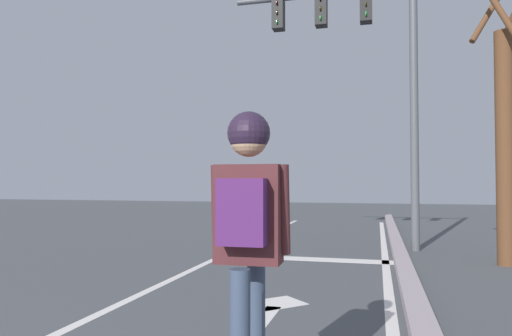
{
  "coord_description": "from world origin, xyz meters",
  "views": [
    {
      "loc": [
        3.08,
        0.07,
        1.34
      ],
      "look_at": [
        1.49,
        6.18,
        1.53
      ],
      "focal_mm": 32.63,
      "sensor_mm": 36.0,
      "label": 1
    }
  ],
  "objects": [
    {
      "name": "traffic_signal_mast",
      "position": [
        2.77,
        9.63,
        4.01
      ],
      "size": [
        3.7,
        0.34,
        5.52
      ],
      "color": "#53555A",
      "rests_on": "ground"
    },
    {
      "name": "lane_line_center",
      "position": [
        0.35,
        6.0,
        0.0
      ],
      "size": [
        0.12,
        20.0,
        0.01
      ],
      "primitive_type": "cube",
      "color": "silver",
      "rests_on": "ground"
    },
    {
      "name": "lane_arrow_stem",
      "position": [
        2.0,
        4.27,
        0.0
      ],
      "size": [
        0.16,
        1.4,
        0.01
      ],
      "primitive_type": "cube",
      "color": "silver",
      "rests_on": "ground"
    },
    {
      "name": "curb_strip",
      "position": [
        3.46,
        6.0,
        0.07
      ],
      "size": [
        0.24,
        24.0,
        0.14
      ],
      "primitive_type": "cube",
      "color": "#A59499",
      "rests_on": "ground"
    },
    {
      "name": "roadside_tree",
      "position": [
        5.08,
        8.32,
        2.15
      ],
      "size": [
        1.04,
        1.01,
        4.81
      ],
      "color": "brown",
      "rests_on": "ground"
    },
    {
      "name": "lane_line_curbside",
      "position": [
        3.21,
        6.0,
        0.0
      ],
      "size": [
        0.12,
        20.0,
        0.01
      ],
      "primitive_type": "cube",
      "color": "silver",
      "rests_on": "ground"
    },
    {
      "name": "stop_bar",
      "position": [
        1.85,
        8.13,
        0.0
      ],
      "size": [
        3.01,
        0.4,
        0.01
      ],
      "primitive_type": "cube",
      "color": "silver",
      "rests_on": "ground"
    },
    {
      "name": "skater",
      "position": [
        2.37,
        2.6,
        1.13
      ],
      "size": [
        0.46,
        0.62,
        1.66
      ],
      "color": "#3A485F",
      "rests_on": "skateboard"
    },
    {
      "name": "lane_arrow_head",
      "position": [
        2.0,
        5.12,
        0.0
      ],
      "size": [
        0.71,
        0.71,
        0.01
      ],
      "primitive_type": "cube",
      "rotation": [
        0.0,
        0.0,
        0.79
      ],
      "color": "silver",
      "rests_on": "ground"
    }
  ]
}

